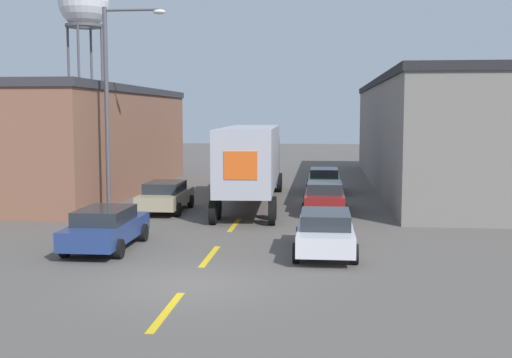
{
  "coord_description": "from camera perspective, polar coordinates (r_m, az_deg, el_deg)",
  "views": [
    {
      "loc": [
        3.55,
        -16.56,
        4.58
      ],
      "look_at": [
        0.83,
        9.9,
        1.85
      ],
      "focal_mm": 45.0,
      "sensor_mm": 36.0,
      "label": 1
    }
  ],
  "objects": [
    {
      "name": "parked_car_right_far",
      "position": [
        37.36,
        6.07,
        -0.06
      ],
      "size": [
        2.0,
        4.51,
        1.41
      ],
      "color": "#2D5B38",
      "rests_on": "ground_plane"
    },
    {
      "name": "ground_plane",
      "position": [
        17.54,
        -6.09,
        -9.31
      ],
      "size": [
        160.0,
        160.0,
        0.0
      ],
      "primitive_type": "plane",
      "color": "#56514C"
    },
    {
      "name": "parked_car_right_near",
      "position": [
        21.09,
        6.18,
        -4.65
      ],
      "size": [
        2.0,
        4.51,
        1.41
      ],
      "color": "silver",
      "rests_on": "ground_plane"
    },
    {
      "name": "water_tower",
      "position": [
        78.63,
        -15.07,
        14.7
      ],
      "size": [
        5.75,
        5.75,
        20.09
      ],
      "color": "#47474C",
      "rests_on": "ground_plane"
    },
    {
      "name": "parked_car_right_mid",
      "position": [
        29.95,
        6.1,
        -1.53
      ],
      "size": [
        2.0,
        4.51,
        1.41
      ],
      "color": "maroon",
      "rests_on": "ground_plane"
    },
    {
      "name": "warehouse_right",
      "position": [
        41.76,
        16.43,
        3.91
      ],
      "size": [
        8.98,
        30.16,
        6.65
      ],
      "color": "slate",
      "rests_on": "ground_plane"
    },
    {
      "name": "parked_car_left_far",
      "position": [
        30.22,
        -8.03,
        -1.49
      ],
      "size": [
        2.0,
        4.51,
        1.41
      ],
      "color": "tan",
      "rests_on": "ground_plane"
    },
    {
      "name": "road_centerline",
      "position": [
        20.83,
        -4.11,
        -6.85
      ],
      "size": [
        0.2,
        14.68,
        0.01
      ],
      "color": "gold",
      "rests_on": "ground_plane"
    },
    {
      "name": "parked_car_left_near",
      "position": [
        22.3,
        -13.2,
        -4.2
      ],
      "size": [
        2.0,
        4.51,
        1.41
      ],
      "color": "navy",
      "rests_on": "ground_plane"
    },
    {
      "name": "warehouse_left",
      "position": [
        39.54,
        -16.96,
        3.39
      ],
      "size": [
        10.19,
        21.31,
        6.09
      ],
      "color": "brown",
      "rests_on": "ground_plane"
    },
    {
      "name": "semi_truck",
      "position": [
        32.27,
        -0.32,
        1.88
      ],
      "size": [
        3.24,
        14.3,
        3.93
      ],
      "rotation": [
        0.0,
        0.0,
        0.04
      ],
      "color": "navy",
      "rests_on": "ground_plane"
    },
    {
      "name": "street_lamp",
      "position": [
        29.77,
        -12.58,
        7.19
      ],
      "size": [
        2.87,
        0.32,
        9.28
      ],
      "color": "#4C4C51",
      "rests_on": "ground_plane"
    }
  ]
}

